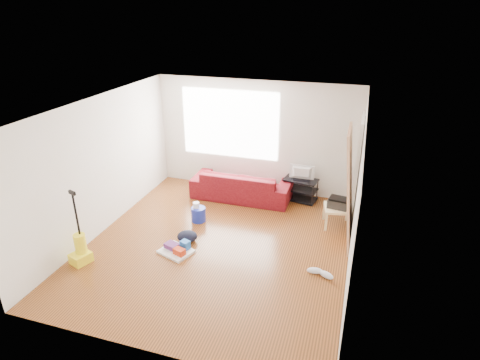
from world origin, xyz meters
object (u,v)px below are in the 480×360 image
(bucket, at_px, (199,221))
(side_table, at_px, (338,210))
(tv_stand, at_px, (300,189))
(backpack, at_px, (188,241))
(sofa, at_px, (242,197))
(vacuum, at_px, (80,249))
(cleaning_tray, at_px, (177,249))

(bucket, bearing_deg, side_table, 13.37)
(tv_stand, relative_size, backpack, 2.11)
(sofa, xyz_separation_m, vacuum, (-1.84, -3.09, 0.24))
(cleaning_tray, distance_m, backpack, 0.38)
(sofa, height_order, cleaning_tray, sofa)
(cleaning_tray, bearing_deg, vacuum, -152.98)
(sofa, xyz_separation_m, tv_stand, (1.25, 0.27, 0.25))
(cleaning_tray, distance_m, vacuum, 1.58)
(sofa, distance_m, backpack, 2.04)
(bucket, bearing_deg, tv_stand, 40.64)
(sofa, distance_m, cleaning_tray, 2.41)
(sofa, relative_size, bucket, 7.55)
(cleaning_tray, xyz_separation_m, vacuum, (-1.40, -0.71, 0.18))
(side_table, height_order, cleaning_tray, side_table)
(sofa, height_order, side_table, side_table)
(sofa, relative_size, tv_stand, 2.78)
(tv_stand, height_order, backpack, tv_stand)
(tv_stand, relative_size, bucket, 2.72)
(sofa, relative_size, vacuum, 1.68)
(tv_stand, height_order, vacuum, vacuum)
(tv_stand, bearing_deg, side_table, -35.77)
(side_table, height_order, vacuum, vacuum)
(sofa, xyz_separation_m, backpack, (-0.41, -2.00, 0.00))
(sofa, height_order, bucket, sofa)
(backpack, bearing_deg, tv_stand, 36.89)
(tv_stand, xyz_separation_m, vacuum, (-3.09, -3.36, -0.02))
(vacuum, bearing_deg, backpack, 57.24)
(sofa, bearing_deg, tv_stand, -167.84)
(side_table, xyz_separation_m, cleaning_tray, (-2.55, -1.75, -0.28))
(sofa, height_order, vacuum, vacuum)
(tv_stand, bearing_deg, sofa, -157.55)
(side_table, xyz_separation_m, bucket, (-2.62, -0.62, -0.34))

